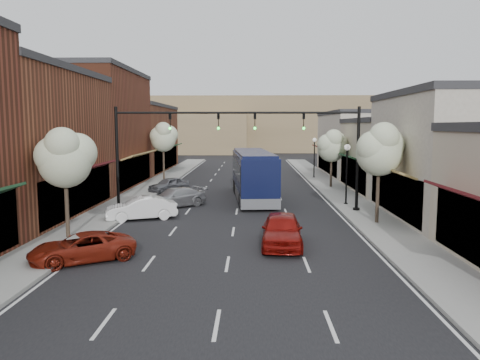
# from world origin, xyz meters

# --- Properties ---
(ground) EXTENTS (160.00, 160.00, 0.00)m
(ground) POSITION_xyz_m (0.00, 0.00, 0.00)
(ground) COLOR black
(ground) RESTS_ON ground
(sidewalk_left) EXTENTS (2.80, 73.00, 0.15)m
(sidewalk_left) POSITION_xyz_m (-8.40, 18.50, 0.07)
(sidewalk_left) COLOR gray
(sidewalk_left) RESTS_ON ground
(sidewalk_right) EXTENTS (2.80, 73.00, 0.15)m
(sidewalk_right) POSITION_xyz_m (8.40, 18.50, 0.07)
(sidewalk_right) COLOR gray
(sidewalk_right) RESTS_ON ground
(curb_left) EXTENTS (0.25, 73.00, 0.17)m
(curb_left) POSITION_xyz_m (-7.00, 18.50, 0.07)
(curb_left) COLOR gray
(curb_left) RESTS_ON ground
(curb_right) EXTENTS (0.25, 73.00, 0.17)m
(curb_right) POSITION_xyz_m (7.00, 18.50, 0.07)
(curb_right) COLOR gray
(curb_right) RESTS_ON ground
(bldg_left_midnear) EXTENTS (10.14, 14.10, 9.40)m
(bldg_left_midnear) POSITION_xyz_m (-14.23, 6.00, 4.66)
(bldg_left_midnear) COLOR brown
(bldg_left_midnear) RESTS_ON ground
(bldg_left_midfar) EXTENTS (10.14, 14.10, 10.90)m
(bldg_left_midfar) POSITION_xyz_m (-14.24, 20.00, 5.40)
(bldg_left_midfar) COLOR brown
(bldg_left_midfar) RESTS_ON ground
(bldg_left_far) EXTENTS (10.14, 18.10, 8.40)m
(bldg_left_far) POSITION_xyz_m (-14.22, 36.00, 4.16)
(bldg_left_far) COLOR brown
(bldg_left_far) RESTS_ON ground
(bldg_right_midnear) EXTENTS (9.14, 12.10, 7.90)m
(bldg_right_midnear) POSITION_xyz_m (13.72, 6.00, 3.91)
(bldg_right_midnear) COLOR beige
(bldg_right_midnear) RESTS_ON ground
(bldg_right_midfar) EXTENTS (9.14, 12.10, 6.40)m
(bldg_right_midfar) POSITION_xyz_m (13.70, 18.00, 3.17)
(bldg_right_midfar) COLOR #BCAD95
(bldg_right_midfar) RESTS_ON ground
(bldg_right_far) EXTENTS (9.14, 16.10, 7.40)m
(bldg_right_far) POSITION_xyz_m (13.71, 32.00, 3.66)
(bldg_right_far) COLOR beige
(bldg_right_far) RESTS_ON ground
(hill_far) EXTENTS (120.00, 30.00, 12.00)m
(hill_far) POSITION_xyz_m (0.00, 90.00, 6.00)
(hill_far) COLOR #7A6647
(hill_far) RESTS_ON ground
(hill_near) EXTENTS (50.00, 20.00, 8.00)m
(hill_near) POSITION_xyz_m (-25.00, 78.00, 4.00)
(hill_near) COLOR #7A6647
(hill_near) RESTS_ON ground
(signal_mast_right) EXTENTS (8.22, 0.46, 7.00)m
(signal_mast_right) POSITION_xyz_m (5.62, 8.00, 4.62)
(signal_mast_right) COLOR black
(signal_mast_right) RESTS_ON ground
(signal_mast_left) EXTENTS (8.22, 0.46, 7.00)m
(signal_mast_left) POSITION_xyz_m (-5.62, 8.00, 4.62)
(signal_mast_left) COLOR black
(signal_mast_left) RESTS_ON ground
(tree_right_near) EXTENTS (2.85, 2.65, 5.95)m
(tree_right_near) POSITION_xyz_m (8.35, 3.94, 4.45)
(tree_right_near) COLOR #47382B
(tree_right_near) RESTS_ON ground
(tree_right_far) EXTENTS (2.85, 2.65, 5.43)m
(tree_right_far) POSITION_xyz_m (8.35, 19.94, 3.99)
(tree_right_far) COLOR #47382B
(tree_right_far) RESTS_ON ground
(tree_left_near) EXTENTS (2.85, 2.65, 5.69)m
(tree_left_near) POSITION_xyz_m (-8.25, -0.06, 4.22)
(tree_left_near) COLOR #47382B
(tree_left_near) RESTS_ON ground
(tree_left_far) EXTENTS (2.85, 2.65, 6.13)m
(tree_left_far) POSITION_xyz_m (-8.25, 25.94, 4.60)
(tree_left_far) COLOR #47382B
(tree_left_far) RESTS_ON ground
(lamp_post_near) EXTENTS (0.44, 0.44, 4.44)m
(lamp_post_near) POSITION_xyz_m (7.80, 10.50, 3.01)
(lamp_post_near) COLOR black
(lamp_post_near) RESTS_ON ground
(lamp_post_far) EXTENTS (0.44, 0.44, 4.44)m
(lamp_post_far) POSITION_xyz_m (7.80, 28.00, 3.01)
(lamp_post_far) COLOR black
(lamp_post_far) RESTS_ON ground
(coach_bus) EXTENTS (3.71, 12.42, 3.74)m
(coach_bus) POSITION_xyz_m (1.10, 13.74, 1.95)
(coach_bus) COLOR #0D1235
(coach_bus) RESTS_ON ground
(red_hatchback) EXTENTS (2.13, 4.78, 1.60)m
(red_hatchback) POSITION_xyz_m (2.46, -1.02, 0.80)
(red_hatchback) COLOR maroon
(red_hatchback) RESTS_ON ground
(parked_car_a) EXTENTS (4.78, 3.98, 1.21)m
(parked_car_a) POSITION_xyz_m (-6.20, -3.77, 0.61)
(parked_car_a) COLOR maroon
(parked_car_a) RESTS_ON ground
(parked_car_b) EXTENTS (4.56, 2.90, 1.42)m
(parked_car_b) POSITION_xyz_m (-5.79, 5.17, 0.71)
(parked_car_b) COLOR white
(parked_car_b) RESTS_ON ground
(parked_car_c) EXTENTS (4.79, 4.42, 1.35)m
(parked_car_c) POSITION_xyz_m (-4.47, 9.67, 0.67)
(parked_car_c) COLOR #97979C
(parked_car_c) RESTS_ON ground
(parked_car_d) EXTENTS (3.63, 3.88, 1.29)m
(parked_car_d) POSITION_xyz_m (-6.20, 17.15, 0.65)
(parked_car_d) COLOR #5B5D63
(parked_car_d) RESTS_ON ground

